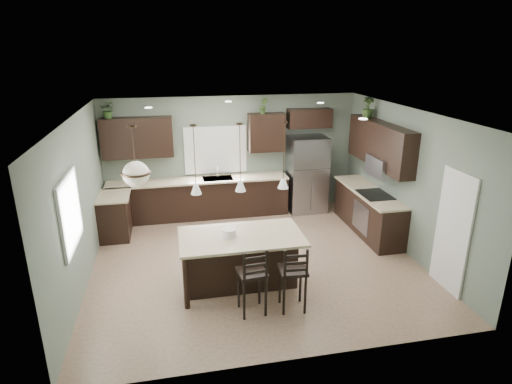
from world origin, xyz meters
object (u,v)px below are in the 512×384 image
(serving_dish, at_px, (229,233))
(bar_stool_center, at_px, (252,280))
(bar_stool_right, at_px, (293,277))
(plant_back_left, at_px, (108,110))
(kitchen_island, at_px, (241,260))
(refrigerator, at_px, (307,174))

(serving_dish, height_order, bar_stool_center, bar_stool_center)
(serving_dish, distance_m, bar_stool_right, 1.28)
(serving_dish, relative_size, bar_stool_right, 0.22)
(bar_stool_right, xyz_separation_m, plant_back_left, (-2.95, 4.18, 2.03))
(bar_stool_right, bearing_deg, kitchen_island, 131.96)
(bar_stool_center, xyz_separation_m, plant_back_left, (-2.32, 4.14, 2.02))
(refrigerator, xyz_separation_m, plant_back_left, (-4.47, 0.18, 1.66))
(refrigerator, distance_m, plant_back_left, 4.77)
(serving_dish, distance_m, bar_stool_center, 0.94)
(kitchen_island, relative_size, plant_back_left, 5.56)
(refrigerator, height_order, serving_dish, refrigerator)
(kitchen_island, bearing_deg, bar_stool_right, -52.18)
(plant_back_left, bearing_deg, bar_stool_right, -54.76)
(kitchen_island, height_order, bar_stool_right, bar_stool_right)
(plant_back_left, bearing_deg, bar_stool_center, -60.73)
(bar_stool_right, bearing_deg, refrigerator, 73.49)
(bar_stool_center, height_order, plant_back_left, plant_back_left)
(refrigerator, relative_size, serving_dish, 7.71)
(refrigerator, relative_size, bar_stool_right, 1.68)
(serving_dish, distance_m, plant_back_left, 4.25)
(bar_stool_center, relative_size, plant_back_left, 3.05)
(serving_dish, relative_size, plant_back_left, 0.65)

